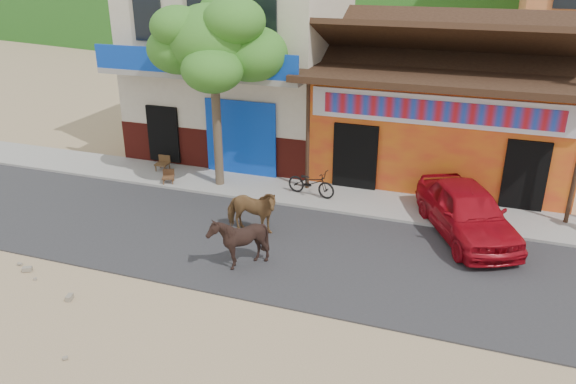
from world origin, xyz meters
name	(u,v)px	position (x,y,z in m)	size (l,w,h in m)	color
ground	(297,311)	(0.00, 0.00, 0.00)	(120.00, 120.00, 0.00)	#9E825B
road	(328,256)	(0.00, 2.50, 0.02)	(60.00, 5.00, 0.04)	#28282B
sidewalk	(359,202)	(0.00, 6.00, 0.06)	(60.00, 2.00, 0.12)	gray
dance_club	(444,119)	(2.00, 10.00, 1.80)	(8.00, 6.00, 3.60)	orange
cafe_building	(243,57)	(-5.50, 10.00, 3.50)	(7.00, 6.00, 7.00)	beige
tree	(215,93)	(-4.60, 5.80, 3.12)	(3.00, 3.00, 6.00)	#2D721E
cow_tan	(251,211)	(-2.30, 3.00, 0.70)	(0.71, 1.55, 1.31)	brown
cow_dark	(239,241)	(-1.89, 1.27, 0.72)	(1.10, 1.24, 1.37)	black
red_car	(467,211)	(3.15, 4.80, 0.75)	(1.67, 4.15, 1.41)	#A40B17
scooter	(311,183)	(-1.50, 5.86, 0.54)	(0.55, 1.59, 0.83)	black
cafe_chair_left	(162,158)	(-7.02, 6.28, 0.58)	(0.43, 0.43, 0.92)	#53341B
cafe_chair_right	(168,171)	(-6.22, 5.30, 0.52)	(0.37, 0.37, 0.79)	#4F351A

